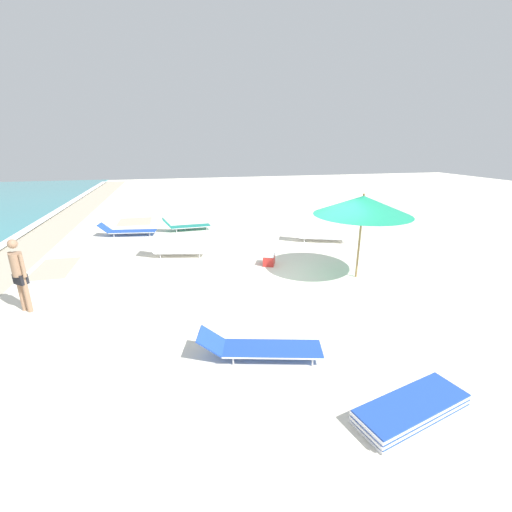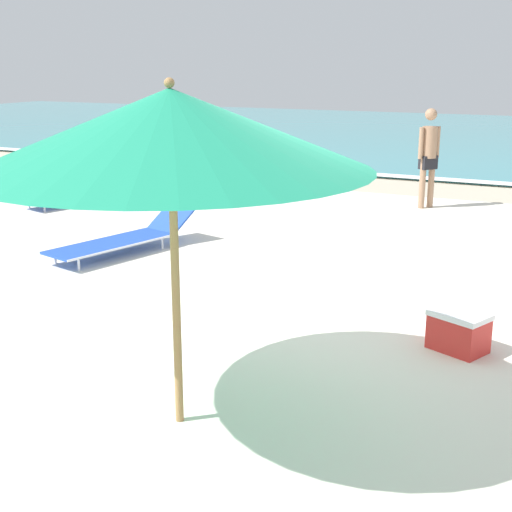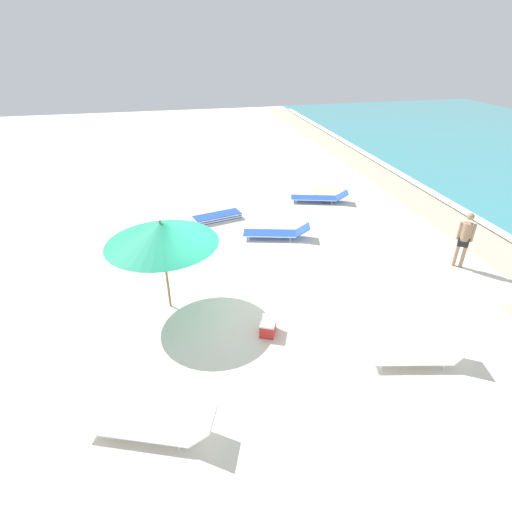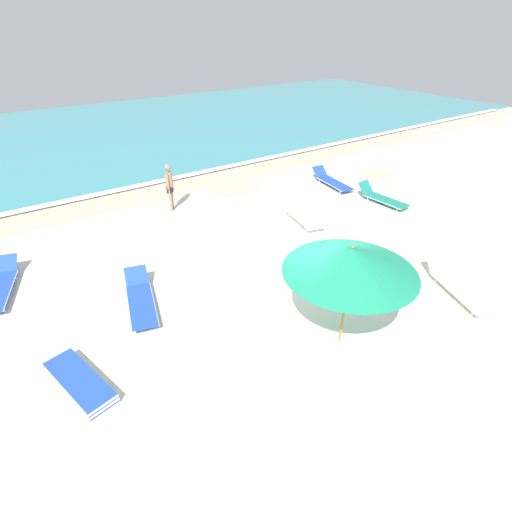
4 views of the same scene
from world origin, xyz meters
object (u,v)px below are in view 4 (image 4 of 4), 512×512
(beach_umbrella, at_px, (351,260))
(sun_lounger_mid_beach_pair_a, at_px, (301,215))
(sun_lounger_under_umbrella, at_px, (0,285))
(cooler_box, at_px, (325,268))
(sun_lounger_beside_umbrella, at_px, (382,197))
(sun_lounger_near_water_left, at_px, (140,299))
(beachgoer_wading_adult, at_px, (170,184))
(sun_lounger_mid_beach_solo, at_px, (332,181))
(sun_lounger_near_water_right, at_px, (457,285))
(lounger_stack, at_px, (80,382))

(beach_umbrella, relative_size, sun_lounger_mid_beach_pair_a, 1.28)
(sun_lounger_under_umbrella, relative_size, cooler_box, 4.05)
(beach_umbrella, height_order, sun_lounger_under_umbrella, beach_umbrella)
(sun_lounger_beside_umbrella, distance_m, sun_lounger_mid_beach_pair_a, 3.64)
(beach_umbrella, relative_size, sun_lounger_near_water_left, 1.16)
(sun_lounger_mid_beach_pair_a, height_order, beachgoer_wading_adult, beachgoer_wading_adult)
(sun_lounger_under_umbrella, relative_size, sun_lounger_mid_beach_solo, 1.02)
(sun_lounger_near_water_left, xyz_separation_m, sun_lounger_near_water_right, (7.04, -4.15, 0.01))
(sun_lounger_mid_beach_solo, height_order, cooler_box, sun_lounger_mid_beach_solo)
(sun_lounger_near_water_right, distance_m, sun_lounger_mid_beach_solo, 8.00)
(sun_lounger_under_umbrella, bearing_deg, sun_lounger_mid_beach_solo, 20.24)
(beach_umbrella, bearing_deg, cooler_box, 54.36)
(sun_lounger_mid_beach_solo, bearing_deg, beachgoer_wading_adult, 174.87)
(beach_umbrella, bearing_deg, sun_lounger_under_umbrella, 133.42)
(lounger_stack, bearing_deg, sun_lounger_mid_beach_solo, 9.99)
(sun_lounger_mid_beach_solo, xyz_separation_m, cooler_box, (-4.93, -4.90, -0.02))
(sun_lounger_beside_umbrella, bearing_deg, beach_umbrella, -149.34)
(beach_umbrella, xyz_separation_m, sun_lounger_under_umbrella, (-6.05, 6.39, -1.92))
(beachgoer_wading_adult, bearing_deg, sun_lounger_near_water_right, 60.97)
(sun_lounger_under_umbrella, relative_size, sun_lounger_near_water_left, 1.03)
(lounger_stack, bearing_deg, sun_lounger_under_umbrella, 87.72)
(beachgoer_wading_adult, xyz_separation_m, cooler_box, (1.75, -6.44, -0.81))
(sun_lounger_mid_beach_solo, distance_m, beachgoer_wading_adult, 6.90)
(sun_lounger_under_umbrella, bearing_deg, sun_lounger_near_water_right, -17.62)
(beach_umbrella, xyz_separation_m, sun_lounger_beside_umbrella, (6.84, 4.67, -1.91))
(sun_lounger_beside_umbrella, bearing_deg, lounger_stack, -170.78)
(sun_lounger_under_umbrella, bearing_deg, beach_umbrella, -29.73)
(lounger_stack, bearing_deg, beach_umbrella, -34.77)
(sun_lounger_mid_beach_pair_a, bearing_deg, sun_lounger_beside_umbrella, 3.51)
(sun_lounger_mid_beach_pair_a, bearing_deg, beachgoer_wading_adult, 146.61)
(sun_lounger_beside_umbrella, distance_m, cooler_box, 5.78)
(sun_lounger_near_water_left, relative_size, sun_lounger_near_water_right, 1.01)
(sun_lounger_beside_umbrella, bearing_deg, beachgoer_wading_adult, 146.55)
(beach_umbrella, relative_size, beachgoer_wading_adult, 1.55)
(beach_umbrella, bearing_deg, beachgoer_wading_adult, 90.97)
(sun_lounger_under_umbrella, distance_m, sun_lounger_beside_umbrella, 13.01)
(sun_lounger_near_water_left, bearing_deg, sun_lounger_mid_beach_pair_a, 27.45)
(sun_lounger_under_umbrella, height_order, sun_lounger_mid_beach_solo, sun_lounger_mid_beach_solo)
(sun_lounger_beside_umbrella, xyz_separation_m, beachgoer_wading_adult, (-6.99, 4.00, 0.78))
(sun_lounger_under_umbrella, height_order, sun_lounger_beside_umbrella, sun_lounger_beside_umbrella)
(beach_umbrella, bearing_deg, sun_lounger_mid_beach_pair_a, 58.10)
(lounger_stack, relative_size, cooler_box, 3.26)
(sun_lounger_under_umbrella, bearing_deg, sun_lounger_mid_beach_pair_a, 9.66)
(sun_lounger_mid_beach_solo, xyz_separation_m, beachgoer_wading_adult, (-6.68, 1.54, 0.79))
(sun_lounger_near_water_left, height_order, sun_lounger_near_water_right, sun_lounger_near_water_right)
(sun_lounger_near_water_left, bearing_deg, sun_lounger_near_water_right, -15.84)
(beach_umbrella, xyz_separation_m, lounger_stack, (-5.12, 1.94, -2.01))
(lounger_stack, xyz_separation_m, sun_lounger_under_umbrella, (-0.93, 4.45, 0.08))
(sun_lounger_near_water_left, bearing_deg, cooler_box, -2.82)
(cooler_box, bearing_deg, beachgoer_wading_adult, 128.52)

